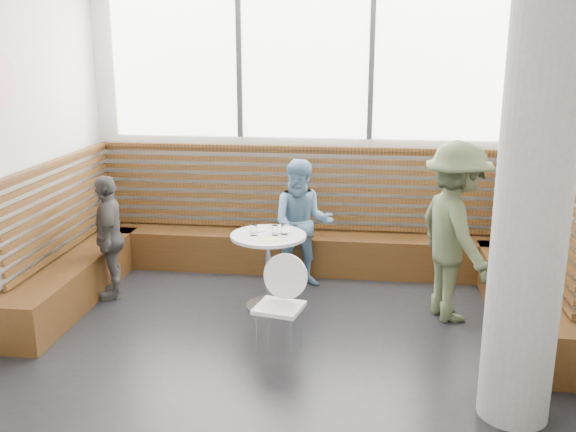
# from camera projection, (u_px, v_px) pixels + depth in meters

# --- Properties ---
(room) EXTENTS (5.00, 5.00, 3.20)m
(room) POSITION_uv_depth(u_px,v_px,m) (272.00, 175.00, 5.06)
(room) COLOR silver
(room) RESTS_ON ground
(booth) EXTENTS (5.00, 2.50, 1.44)m
(booth) POSITION_uv_depth(u_px,v_px,m) (297.00, 250.00, 7.07)
(booth) COLOR #422710
(booth) RESTS_ON ground
(concrete_column) EXTENTS (0.50, 0.50, 3.20)m
(concrete_column) POSITION_uv_depth(u_px,v_px,m) (533.00, 200.00, 4.26)
(concrete_column) COLOR gray
(concrete_column) RESTS_ON ground
(cafe_table) EXTENTS (0.75, 0.75, 0.78)m
(cafe_table) POSITION_uv_depth(u_px,v_px,m) (269.00, 255.00, 6.42)
(cafe_table) COLOR silver
(cafe_table) RESTS_ON ground
(cafe_chair) EXTENTS (0.40, 0.39, 0.84)m
(cafe_chair) POSITION_uv_depth(u_px,v_px,m) (280.00, 296.00, 5.55)
(cafe_chair) COLOR white
(cafe_chair) RESTS_ON ground
(adult_man) EXTENTS (0.99, 1.28, 1.74)m
(adult_man) POSITION_uv_depth(u_px,v_px,m) (455.00, 232.00, 6.10)
(adult_man) COLOR #465035
(adult_man) RESTS_ON ground
(child_back) EXTENTS (0.73, 0.59, 1.42)m
(child_back) POSITION_uv_depth(u_px,v_px,m) (302.00, 224.00, 6.97)
(child_back) COLOR #5E82A3
(child_back) RESTS_ON ground
(child_left) EXTENTS (0.56, 0.83, 1.31)m
(child_left) POSITION_uv_depth(u_px,v_px,m) (109.00, 237.00, 6.69)
(child_left) COLOR #484441
(child_left) RESTS_ON ground
(plate_near) EXTENTS (0.18, 0.18, 0.01)m
(plate_near) POSITION_uv_depth(u_px,v_px,m) (257.00, 230.00, 6.50)
(plate_near) COLOR white
(plate_near) RESTS_ON cafe_table
(plate_far) EXTENTS (0.18, 0.18, 0.01)m
(plate_far) POSITION_uv_depth(u_px,v_px,m) (282.00, 231.00, 6.46)
(plate_far) COLOR white
(plate_far) RESTS_ON cafe_table
(glass_left) EXTENTS (0.07, 0.07, 0.11)m
(glass_left) POSITION_uv_depth(u_px,v_px,m) (254.00, 230.00, 6.32)
(glass_left) COLOR white
(glass_left) RESTS_ON cafe_table
(glass_mid) EXTENTS (0.06, 0.06, 0.10)m
(glass_mid) POSITION_uv_depth(u_px,v_px,m) (275.00, 230.00, 6.33)
(glass_mid) COLOR white
(glass_mid) RESTS_ON cafe_table
(glass_right) EXTENTS (0.07, 0.07, 0.11)m
(glass_right) POSITION_uv_depth(u_px,v_px,m) (284.00, 229.00, 6.35)
(glass_right) COLOR white
(glass_right) RESTS_ON cafe_table
(menu_card) EXTENTS (0.19, 0.14, 0.00)m
(menu_card) POSITION_uv_depth(u_px,v_px,m) (270.00, 239.00, 6.20)
(menu_card) COLOR #A5C64C
(menu_card) RESTS_ON cafe_table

